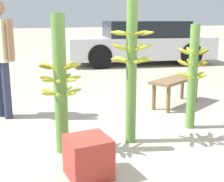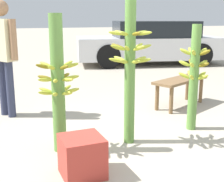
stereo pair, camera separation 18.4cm
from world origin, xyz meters
The scene contains 8 objects.
ground_plane centered at (0.00, 0.00, 0.00)m, with size 80.00×80.00×0.00m, color #A89E8C.
banana_stalk_left centered at (-0.87, 0.33, 0.74)m, with size 0.45×0.45×1.45m.
banana_stalk_center centered at (-0.08, 0.25, 0.88)m, with size 0.47×0.47×1.65m.
banana_stalk_right centered at (0.86, 0.34, 0.70)m, with size 0.39×0.40×1.33m.
vendor_person centered at (-1.29, 1.83, 0.99)m, with size 0.38×0.56×1.65m.
market_bench centered at (1.33, 1.29, 0.37)m, with size 1.14×0.76×0.45m.
parked_car centered at (3.23, 5.70, 0.64)m, with size 4.67×2.80×1.30m.
produce_crate centered at (-0.81, -0.30, 0.19)m, with size 0.37×0.37×0.37m.
Camera 2 is at (-1.55, -2.81, 1.41)m, focal length 50.00 mm.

